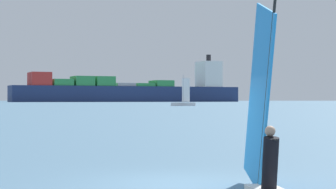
% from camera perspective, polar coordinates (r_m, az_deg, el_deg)
% --- Properties ---
extents(ground_plane, '(4000.00, 4000.00, 0.00)m').
position_cam_1_polar(ground_plane, '(14.73, 0.32, -8.11)').
color(ground_plane, '#476B84').
extents(windsurfer, '(2.61, 3.07, 4.35)m').
position_cam_1_polar(windsurfer, '(13.23, 8.97, -4.05)').
color(windsurfer, white).
rests_on(windsurfer, ground_plane).
extents(cargo_ship, '(127.91, 172.69, 41.12)m').
position_cam_1_polar(cargo_ship, '(516.61, -3.38, 0.42)').
color(cargo_ship, navy).
rests_on(cargo_ship, ground_plane).
extents(small_sailboat, '(7.81, 5.59, 9.78)m').
position_cam_1_polar(small_sailboat, '(195.09, 1.43, -0.77)').
color(small_sailboat, white).
rests_on(small_sailboat, ground_plane).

